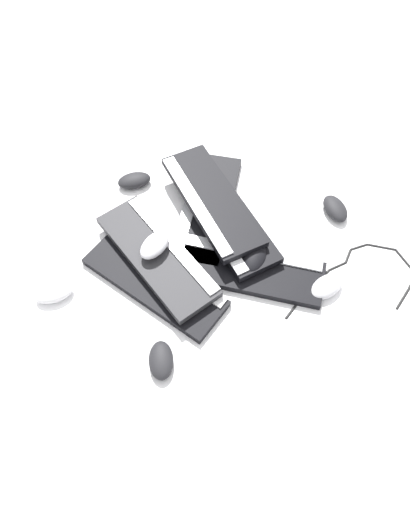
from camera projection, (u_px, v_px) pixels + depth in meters
name	position (u px, v px, depth m)	size (l,w,h in m)	color
ground_plane	(214.00, 284.00, 1.47)	(3.20, 3.20, 0.00)	white
keyboard_0	(207.00, 207.00, 1.61)	(0.46, 0.28, 0.03)	black
keyboard_1	(155.00, 281.00, 1.46)	(0.41, 0.43, 0.03)	black
keyboard_2	(249.00, 270.00, 1.48)	(0.29, 0.46, 0.03)	black
keyboard_3	(224.00, 217.00, 1.55)	(0.46, 0.30, 0.03)	black
keyboard_4	(211.00, 201.00, 1.55)	(0.46, 0.29, 0.03)	black
keyboard_5	(158.00, 255.00, 1.47)	(0.45, 0.36, 0.03)	#232326
mouse_0	(255.00, 258.00, 1.46)	(0.11, 0.07, 0.04)	black
mouse_1	(335.00, 209.00, 1.60)	(0.11, 0.07, 0.04)	black
mouse_2	(54.00, 292.00, 1.43)	(0.11, 0.07, 0.04)	silver
mouse_3	(155.00, 245.00, 1.45)	(0.11, 0.07, 0.04)	#B7B7BC
mouse_4	(327.00, 287.00, 1.44)	(0.11, 0.07, 0.04)	#B7B7BC
mouse_5	(134.00, 181.00, 1.66)	(0.11, 0.07, 0.04)	black
mouse_6	(161.00, 360.00, 1.32)	(0.11, 0.07, 0.04)	black
cable_0	(360.00, 273.00, 1.48)	(0.23, 0.42, 0.01)	black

